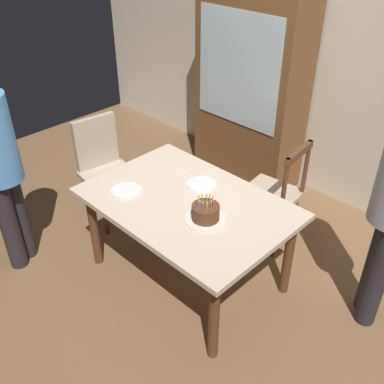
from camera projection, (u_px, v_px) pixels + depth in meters
name	position (u px, v px, depth m)	size (l,w,h in m)	color
ground	(188.00, 275.00, 3.55)	(6.40, 6.40, 0.00)	brown
back_wall	(335.00, 63.00, 3.92)	(6.40, 0.10, 2.60)	beige
dining_table	(187.00, 211.00, 3.20)	(1.48, 1.01, 0.73)	beige
birthday_cake	(206.00, 213.00, 2.94)	(0.28, 0.28, 0.18)	silver
plate_near_celebrant	(126.00, 191.00, 3.25)	(0.22, 0.22, 0.01)	white
plate_far_side	(201.00, 184.00, 3.32)	(0.22, 0.22, 0.01)	white
fork_near_celebrant	(111.00, 183.00, 3.34)	(0.18, 0.02, 0.01)	silver
fork_far_side	(188.00, 176.00, 3.43)	(0.18, 0.02, 0.01)	silver
chair_spindle_back	(273.00, 196.00, 3.68)	(0.49, 0.49, 0.95)	tan
chair_upholstered	(104.00, 164.00, 3.96)	(0.50, 0.49, 0.95)	tan
china_cabinet	(251.00, 89.00, 4.34)	(1.10, 0.45, 1.90)	brown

